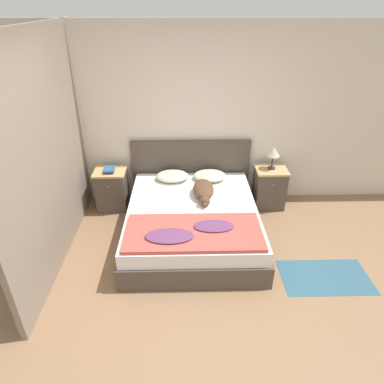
{
  "coord_description": "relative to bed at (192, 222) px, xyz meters",
  "views": [
    {
      "loc": [
        -0.03,
        -2.61,
        2.75
      ],
      "look_at": [
        0.06,
        1.25,
        0.56
      ],
      "focal_mm": 32.0,
      "sensor_mm": 36.0,
      "label": 1
    }
  ],
  "objects": [
    {
      "name": "wall_back",
      "position": [
        -0.06,
        1.08,
        1.05
      ],
      "size": [
        9.0,
        0.06,
        2.55
      ],
      "color": "beige",
      "rests_on": "ground_plane"
    },
    {
      "name": "table_lamp",
      "position": [
        1.16,
        0.78,
        0.63
      ],
      "size": [
        0.18,
        0.18,
        0.33
      ],
      "color": "#2D2D33",
      "rests_on": "nightstand_right"
    },
    {
      "name": "dog",
      "position": [
        0.16,
        0.27,
        0.32
      ],
      "size": [
        0.27,
        0.7,
        0.17
      ],
      "color": "brown",
      "rests_on": "bed"
    },
    {
      "name": "pillow_left",
      "position": [
        -0.27,
        0.75,
        0.29
      ],
      "size": [
        0.47,
        0.37,
        0.11
      ],
      "color": "beige",
      "rests_on": "bed"
    },
    {
      "name": "wall_side_left",
      "position": [
        -1.59,
        -0.0,
        1.05
      ],
      "size": [
        0.06,
        3.1,
        2.55
      ],
      "color": "gray",
      "rests_on": "ground_plane"
    },
    {
      "name": "rug",
      "position": [
        1.48,
        -0.81,
        -0.23
      ],
      "size": [
        1.0,
        0.58,
        0.0
      ],
      "color": "#335B70",
      "rests_on": "ground_plane"
    },
    {
      "name": "bed",
      "position": [
        0.0,
        0.0,
        0.0
      ],
      "size": [
        1.68,
        1.96,
        0.46
      ],
      "color": "#4C4238",
      "rests_on": "ground_plane"
    },
    {
      "name": "quilt",
      "position": [
        -0.01,
        -0.58,
        0.26
      ],
      "size": [
        1.52,
        0.71,
        0.08
      ],
      "color": "#BC4C42",
      "rests_on": "bed"
    },
    {
      "name": "headboard",
      "position": [
        0.0,
        1.0,
        0.28
      ],
      "size": [
        1.76,
        0.06,
        0.97
      ],
      "color": "#4C4238",
      "rests_on": "ground_plane"
    },
    {
      "name": "nightstand_left",
      "position": [
        -1.16,
        0.76,
        0.08
      ],
      "size": [
        0.45,
        0.4,
        0.61
      ],
      "color": "#4C4238",
      "rests_on": "ground_plane"
    },
    {
      "name": "pillow_right",
      "position": [
        0.27,
        0.75,
        0.29
      ],
      "size": [
        0.47,
        0.37,
        0.11
      ],
      "color": "beige",
      "rests_on": "bed"
    },
    {
      "name": "ground_plane",
      "position": [
        -0.06,
        -1.05,
        -0.23
      ],
      "size": [
        16.0,
        16.0,
        0.0
      ],
      "primitive_type": "plane",
      "color": "#896647"
    },
    {
      "name": "book_stack",
      "position": [
        -1.16,
        0.73,
        0.41
      ],
      "size": [
        0.16,
        0.21,
        0.05
      ],
      "color": "#232328",
      "rests_on": "nightstand_left"
    },
    {
      "name": "nightstand_right",
      "position": [
        1.16,
        0.76,
        0.08
      ],
      "size": [
        0.45,
        0.4,
        0.61
      ],
      "color": "#4C4238",
      "rests_on": "ground_plane"
    }
  ]
}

